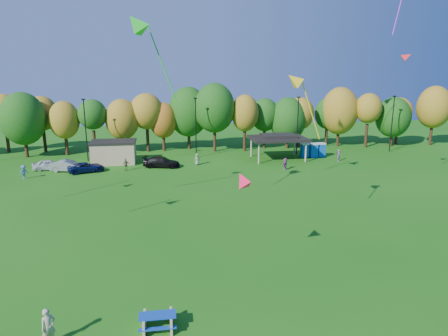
{
  "coord_description": "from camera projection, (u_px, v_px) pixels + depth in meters",
  "views": [
    {
      "loc": [
        -2.87,
        -19.89,
        12.75
      ],
      "look_at": [
        1.1,
        6.0,
        6.46
      ],
      "focal_mm": 32.0,
      "sensor_mm": 36.0,
      "label": 1
    }
  ],
  "objects": [
    {
      "name": "pavilion",
      "position": [
        278.0,
        138.0,
        59.39
      ],
      "size": [
        8.2,
        6.2,
        3.77
      ],
      "color": "tan",
      "rests_on": "ground"
    },
    {
      "name": "car_c",
      "position": [
        86.0,
        167.0,
        52.15
      ],
      "size": [
        5.09,
        3.55,
        1.29
      ],
      "primitive_type": "imported",
      "rotation": [
        0.0,
        0.0,
        1.9
      ],
      "color": "#0B1644",
      "rests_on": "ground"
    },
    {
      "name": "far_person_4",
      "position": [
        126.0,
        165.0,
        52.86
      ],
      "size": [
        1.04,
        0.81,
        1.64
      ],
      "primitive_type": "imported",
      "rotation": [
        0.0,
        0.0,
        3.64
      ],
      "color": "olive",
      "rests_on": "ground"
    },
    {
      "name": "kite_flyer",
      "position": [
        48.0,
        327.0,
        18.96
      ],
      "size": [
        0.82,
        0.79,
        1.9
      ],
      "primitive_type": "imported",
      "rotation": [
        0.0,
        0.0,
        0.69
      ],
      "color": "tan",
      "rests_on": "ground"
    },
    {
      "name": "car_b",
      "position": [
        68.0,
        166.0,
        52.47
      ],
      "size": [
        4.79,
        2.53,
        1.5
      ],
      "primitive_type": "imported",
      "rotation": [
        0.0,
        0.0,
        1.36
      ],
      "color": "gray",
      "rests_on": "ground"
    },
    {
      "name": "ground",
      "position": [
        221.0,
        304.0,
        22.52
      ],
      "size": [
        160.0,
        160.0,
        0.0
      ],
      "primitive_type": "plane",
      "color": "#19600F",
      "rests_on": "ground"
    },
    {
      "name": "utility_building",
      "position": [
        114.0,
        152.0,
        57.19
      ],
      "size": [
        6.3,
        4.3,
        3.25
      ],
      "color": "tan",
      "rests_on": "ground"
    },
    {
      "name": "lamp_posts",
      "position": [
        196.0,
        126.0,
        60.11
      ],
      "size": [
        64.5,
        0.25,
        9.09
      ],
      "color": "black",
      "rests_on": "ground"
    },
    {
      "name": "car_a",
      "position": [
        49.0,
        165.0,
        53.37
      ],
      "size": [
        4.31,
        2.23,
        1.4
      ],
      "primitive_type": "imported",
      "rotation": [
        0.0,
        0.0,
        1.72
      ],
      "color": "white",
      "rests_on": "ground"
    },
    {
      "name": "tree_line",
      "position": [
        174.0,
        116.0,
        64.73
      ],
      "size": [
        93.57,
        10.55,
        11.15
      ],
      "color": "black",
      "rests_on": "ground"
    },
    {
      "name": "far_person_1",
      "position": [
        24.0,
        172.0,
        48.79
      ],
      "size": [
        1.27,
        1.21,
        1.73
      ],
      "primitive_type": "imported",
      "rotation": [
        0.0,
        0.0,
        0.7
      ],
      "color": "#4F6FAE",
      "rests_on": "ground"
    },
    {
      "name": "porta_potties",
      "position": [
        313.0,
        150.0,
        61.33
      ],
      "size": [
        3.75,
        1.46,
        2.18
      ],
      "color": "blue",
      "rests_on": "ground"
    },
    {
      "name": "far_person_3",
      "position": [
        285.0,
        164.0,
        53.51
      ],
      "size": [
        1.31,
        1.47,
        1.62
      ],
      "primitive_type": "imported",
      "rotation": [
        0.0,
        0.0,
        4.04
      ],
      "color": "#AF499B",
      "rests_on": "ground"
    },
    {
      "name": "kite_10",
      "position": [
        243.0,
        180.0,
        24.51
      ],
      "size": [
        1.6,
        1.69,
        1.34
      ],
      "color": "#FA0D3D"
    },
    {
      "name": "picnic_table",
      "position": [
        158.0,
        321.0,
        20.26
      ],
      "size": [
        1.88,
        1.56,
        0.81
      ],
      "rotation": [
        0.0,
        0.0,
        -0.01
      ],
      "color": "tan",
      "rests_on": "ground"
    },
    {
      "name": "car_d",
      "position": [
        161.0,
        162.0,
        54.85
      ],
      "size": [
        5.39,
        3.21,
        1.46
      ],
      "primitive_type": "imported",
      "rotation": [
        0.0,
        0.0,
        1.33
      ],
      "color": "black",
      "rests_on": "ground"
    },
    {
      "name": "far_person_0",
      "position": [
        339.0,
        155.0,
        58.64
      ],
      "size": [
        0.75,
        0.71,
        1.72
      ],
      "primitive_type": "imported",
      "rotation": [
        0.0,
        0.0,
        0.65
      ],
      "color": "#AA52AE",
      "rests_on": "ground"
    },
    {
      "name": "kite_1",
      "position": [
        136.0,
        24.0,
        31.67
      ],
      "size": [
        4.54,
        2.33,
        7.58
      ],
      "color": "green"
    },
    {
      "name": "kite_15",
      "position": [
        407.0,
        57.0,
        41.95
      ],
      "size": [
        1.53,
        1.41,
        1.27
      ],
      "color": "red"
    },
    {
      "name": "far_person_2",
      "position": [
        197.0,
        159.0,
        56.15
      ],
      "size": [
        0.9,
        0.68,
        1.66
      ],
      "primitive_type": "imported",
      "rotation": [
        0.0,
        0.0,
        3.34
      ],
      "color": "gray",
      "rests_on": "ground"
    },
    {
      "name": "kite_2",
      "position": [
        294.0,
        81.0,
        30.36
      ],
      "size": [
        3.26,
        1.33,
        5.44
      ],
      "color": "yellow"
    }
  ]
}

